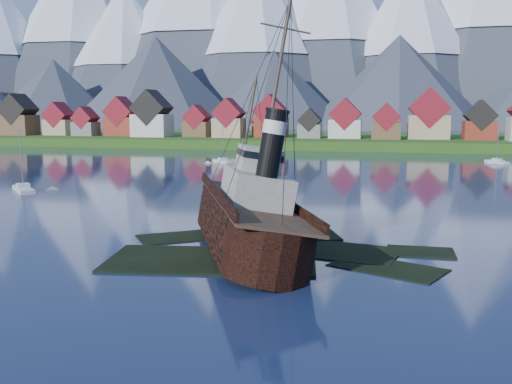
% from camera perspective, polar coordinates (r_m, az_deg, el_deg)
% --- Properties ---
extents(ground, '(1400.00, 1400.00, 0.00)m').
position_cam_1_polar(ground, '(51.31, -0.59, -6.51)').
color(ground, '#182545').
rests_on(ground, ground).
extents(shoal, '(31.71, 21.24, 1.14)m').
position_cam_1_polar(shoal, '(53.07, 1.83, -6.40)').
color(shoal, black).
rests_on(shoal, ground).
extents(shore_bank, '(600.00, 80.00, 3.20)m').
position_cam_1_polar(shore_bank, '(218.97, 9.67, 4.76)').
color(shore_bank, '#244D16').
rests_on(shore_bank, ground).
extents(seawall, '(600.00, 2.50, 2.00)m').
position_cam_1_polar(seawall, '(181.12, 9.02, 4.05)').
color(seawall, '#3F3D38').
rests_on(seawall, ground).
extents(town, '(250.96, 16.69, 17.30)m').
position_cam_1_polar(town, '(205.38, 0.12, 7.15)').
color(town, maroon).
rests_on(town, ground).
extents(mountains, '(965.00, 340.00, 205.00)m').
position_cam_1_polar(mountains, '(535.14, 11.67, 16.33)').
color(mountains, '#2D333D').
rests_on(mountains, ground).
extents(tugboat_wreck, '(7.06, 30.42, 24.10)m').
position_cam_1_polar(tugboat_wreck, '(55.16, -0.92, -2.24)').
color(tugboat_wreck, black).
rests_on(tugboat_wreck, ground).
extents(sailboat_a, '(7.47, 7.66, 10.45)m').
position_cam_1_polar(sailboat_a, '(98.86, -22.24, 0.19)').
color(sailboat_a, silver).
rests_on(sailboat_a, ground).
extents(sailboat_c, '(6.58, 7.03, 9.94)m').
position_cam_1_polar(sailboat_c, '(140.69, -3.32, 3.03)').
color(sailboat_c, silver).
rests_on(sailboat_c, ground).
extents(sailboat_f, '(4.84, 7.04, 10.19)m').
position_cam_1_polar(sailboat_f, '(151.00, 22.94, 2.76)').
color(sailboat_f, silver).
rests_on(sailboat_f, ground).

